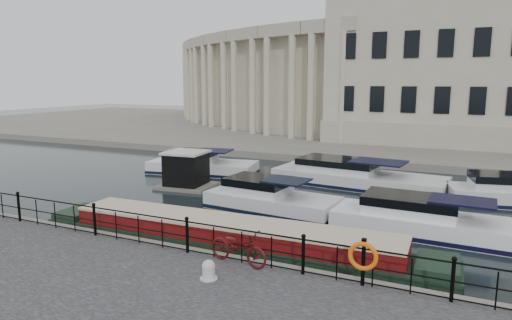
{
  "coord_description": "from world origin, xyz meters",
  "views": [
    {
      "loc": [
        8.07,
        -14.2,
        6.13
      ],
      "look_at": [
        0.5,
        2.0,
        3.0
      ],
      "focal_mm": 32.0,
      "sensor_mm": 36.0,
      "label": 1
    }
  ],
  "objects_px": {
    "bicycle": "(238,247)",
    "life_ring_post": "(363,257)",
    "narrowboat": "(229,242)",
    "harbour_hut": "(186,171)",
    "mooring_bollard": "(209,270)"
  },
  "relations": [
    {
      "from": "mooring_bollard",
      "to": "bicycle",
      "type": "bearing_deg",
      "value": 78.55
    },
    {
      "from": "narrowboat",
      "to": "harbour_hut",
      "type": "relative_size",
      "value": 4.73
    },
    {
      "from": "mooring_bollard",
      "to": "life_ring_post",
      "type": "distance_m",
      "value": 4.33
    },
    {
      "from": "life_ring_post",
      "to": "mooring_bollard",
      "type": "bearing_deg",
      "value": -161.14
    },
    {
      "from": "life_ring_post",
      "to": "bicycle",
      "type": "bearing_deg",
      "value": -179.05
    },
    {
      "from": "bicycle",
      "to": "life_ring_post",
      "type": "distance_m",
      "value": 3.8
    },
    {
      "from": "narrowboat",
      "to": "mooring_bollard",
      "type": "bearing_deg",
      "value": -72.91
    },
    {
      "from": "harbour_hut",
      "to": "mooring_bollard",
      "type": "bearing_deg",
      "value": -59.35
    },
    {
      "from": "mooring_bollard",
      "to": "harbour_hut",
      "type": "xyz_separation_m",
      "value": [
        -8.2,
        11.21,
        0.14
      ]
    },
    {
      "from": "bicycle",
      "to": "narrowboat",
      "type": "distance_m",
      "value": 2.53
    },
    {
      "from": "bicycle",
      "to": "life_ring_post",
      "type": "bearing_deg",
      "value": -79.73
    },
    {
      "from": "bicycle",
      "to": "harbour_hut",
      "type": "relative_size",
      "value": 0.63
    },
    {
      "from": "bicycle",
      "to": "mooring_bollard",
      "type": "distance_m",
      "value": 1.38
    },
    {
      "from": "bicycle",
      "to": "life_ring_post",
      "type": "xyz_separation_m",
      "value": [
        3.79,
        0.06,
        0.3
      ]
    },
    {
      "from": "life_ring_post",
      "to": "harbour_hut",
      "type": "relative_size",
      "value": 0.41
    }
  ]
}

